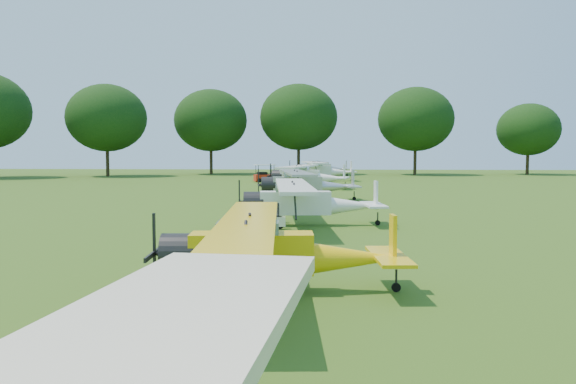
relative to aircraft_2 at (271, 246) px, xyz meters
name	(u,v)px	position (x,y,z in m)	size (l,w,h in m)	color
ground	(285,226)	(-0.47, 11.22, -1.05)	(160.00, 160.00, 0.00)	#305916
tree_belt	(372,34)	(3.10, 11.38, 6.98)	(137.36, 130.27, 14.52)	black
aircraft_2	(271,246)	(0.00, 0.00, 0.00)	(5.72, 9.13, 1.79)	yellow
aircraft_3	(306,199)	(0.40, 11.56, 0.10)	(6.30, 10.02, 1.97)	white
aircraft_4	(305,182)	(-0.11, 24.07, 0.17)	(6.68, 10.59, 2.08)	#B6B5BA
aircraft_5	(306,174)	(-0.45, 35.96, 0.22)	(6.99, 11.07, 2.17)	white
aircraft_6	(320,169)	(0.63, 49.05, 0.28)	(7.31, 11.60, 2.28)	white
aircraft_7	(323,167)	(0.87, 62.67, 0.18)	(6.73, 10.68, 2.10)	#B6B5BA
golf_cart	(264,176)	(-5.21, 46.69, -0.43)	(2.48, 1.98, 1.86)	red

